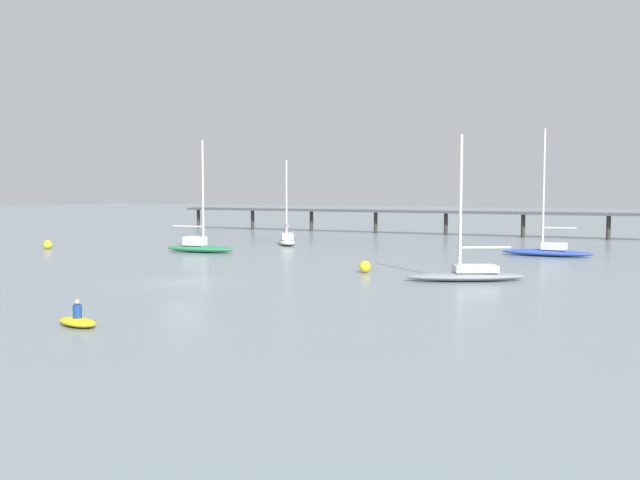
% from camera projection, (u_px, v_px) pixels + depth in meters
% --- Properties ---
extents(ground_plane, '(400.00, 400.00, 0.00)m').
position_uv_depth(ground_plane, '(180.00, 283.00, 43.30)').
color(ground_plane, gray).
extents(pier, '(78.56, 5.10, 6.77)m').
position_uv_depth(pier, '(555.00, 208.00, 83.44)').
color(pier, '#4C4C51').
rests_on(pier, ground_plane).
extents(sailboat_gray, '(7.52, 5.51, 9.12)m').
position_uv_depth(sailboat_gray, '(467.00, 272.00, 44.36)').
color(sailboat_gray, gray).
rests_on(sailboat_gray, ground_plane).
extents(sailboat_cream, '(4.93, 6.10, 8.83)m').
position_uv_depth(sailboat_cream, '(287.00, 239.00, 73.84)').
color(sailboat_cream, beige).
rests_on(sailboat_cream, ground_plane).
extents(sailboat_blue, '(7.70, 2.18, 10.94)m').
position_uv_depth(sailboat_blue, '(548.00, 249.00, 60.98)').
color(sailboat_blue, '#2D4CB7').
rests_on(sailboat_blue, ground_plane).
extents(sailboat_green, '(7.00, 2.75, 10.18)m').
position_uv_depth(sailboat_green, '(199.00, 245.00, 64.78)').
color(sailboat_green, '#287F4C').
rests_on(sailboat_green, ground_plane).
extents(dinghy_yellow, '(2.48, 1.55, 1.14)m').
position_uv_depth(dinghy_yellow, '(78.00, 321.00, 29.52)').
color(dinghy_yellow, yellow).
rests_on(dinghy_yellow, ground_plane).
extents(mooring_buoy_far, '(0.82, 0.82, 0.82)m').
position_uv_depth(mooring_buoy_far, '(365.00, 267.00, 48.70)').
color(mooring_buoy_far, yellow).
rests_on(mooring_buoy_far, ground_plane).
extents(mooring_buoy_near, '(0.86, 0.86, 0.86)m').
position_uv_depth(mooring_buoy_near, '(48.00, 245.00, 68.22)').
color(mooring_buoy_near, yellow).
rests_on(mooring_buoy_near, ground_plane).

